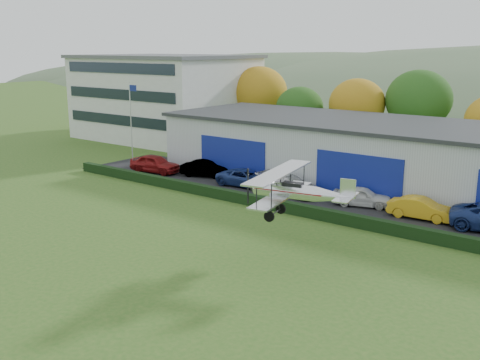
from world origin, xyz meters
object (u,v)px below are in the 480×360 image
Objects in this scene: car_0 at (155,164)px; car_1 at (205,169)px; car_2 at (246,178)px; car_3 at (289,185)px; hangar at (390,155)px; car_4 at (362,196)px; flagpole at (131,114)px; car_5 at (421,208)px; biplane at (294,190)px; office_block at (166,97)px.

car_1 is (4.77, 1.53, -0.10)m from car_0.
car_2 is 0.93× the size of car_3.
car_0 is at bearing -156.03° from hangar.
car_3 is at bearing 77.75° from car_4.
car_5 is (30.35, -1.63, -4.02)m from flagpole.
car_3 is at bearing 112.41° from biplane.
car_3 is at bearing -27.76° from office_block.
hangar reaches higher than car_5.
hangar is 8.07× the size of car_2.
office_block reaches higher than biplane.
office_block is 4.71× the size of car_1.
flagpole is 1.48× the size of car_3.
car_2 is (23.68, -14.58, -4.46)m from office_block.
hangar is 19.52m from biplane.
car_1 is 15.28m from car_4.
flagpole reaches higher than biplane.
car_4 is at bearing -22.72° from office_block.
car_2 is 10.27m from car_4.
car_3 is at bearing -96.43° from car_2.
car_5 reaches higher than car_2.
car_4 is at bearing 86.86° from biplane.
car_3 is at bearing -95.50° from car_0.
car_3 is (27.95, -14.71, -4.38)m from office_block.
biplane is at bearing -82.24° from hangar.
office_block is (-33.00, 7.02, 2.56)m from hangar.
biplane is at bearing 170.92° from car_4.
car_5 is (38.47, -14.63, -4.44)m from office_block.
car_3 reaches higher than car_5.
car_5 is at bearing -85.20° from car_3.
car_1 is at bearing 78.52° from car_2.
office_block is 2.97× the size of biplane.
hangar is 9.28× the size of car_1.
car_5 is at bearing -96.71° from car_0.
hangar is at bearing -9.58° from car_4.
biplane is at bearing -142.15° from car_3.
hangar is at bearing -12.01° from office_block.
hangar reaches higher than car_0.
office_block reaches higher than car_3.
car_5 reaches higher than car_4.
office_block is 37.06m from car_4.
car_1 is 19.82m from car_5.
car_3 is (9.29, -0.72, 0.06)m from car_1.
biplane is (2.63, -19.30, 1.34)m from hangar.
office_block is at bearing 65.07° from car_5.
car_5 is at bearing -112.31° from car_4.
biplane is (21.74, -10.80, 3.12)m from car_0.
car_2 is at bearing 92.64° from car_3.
flagpole is 26.16m from car_4.
car_3 is 0.78× the size of biplane.
car_1 is 1.00× the size of car_5.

